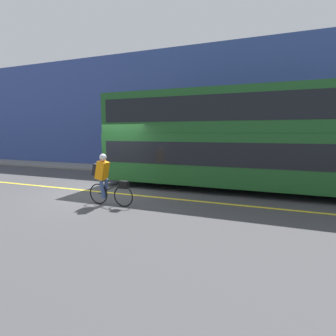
# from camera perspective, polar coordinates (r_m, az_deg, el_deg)

# --- Properties ---
(ground_plane) EXTENTS (80.00, 80.00, 0.00)m
(ground_plane) POSITION_cam_1_polar(r_m,az_deg,el_deg) (9.97, -14.20, -5.18)
(ground_plane) COLOR #424244
(road_center_line) EXTENTS (50.00, 0.14, 0.01)m
(road_center_line) POSITION_cam_1_polar(r_m,az_deg,el_deg) (10.02, -13.99, -5.09)
(road_center_line) COLOR yellow
(road_center_line) RESTS_ON ground_plane
(sidewalk_curb) EXTENTS (60.00, 1.87, 0.11)m
(sidewalk_curb) POSITION_cam_1_polar(r_m,az_deg,el_deg) (14.58, -2.00, -0.63)
(sidewalk_curb) COLOR gray
(sidewalk_curb) RESTS_ON ground_plane
(building_facade) EXTENTS (60.00, 0.30, 6.83)m
(building_facade) POSITION_cam_1_polar(r_m,az_deg,el_deg) (15.47, -0.45, 12.33)
(building_facade) COLOR #33478C
(building_facade) RESTS_ON ground_plane
(bus) EXTENTS (10.91, 2.47, 3.73)m
(bus) POSITION_cam_1_polar(r_m,az_deg,el_deg) (10.15, 16.43, 6.71)
(bus) COLOR black
(bus) RESTS_ON ground_plane
(cyclist_on_bike) EXTENTS (1.52, 0.32, 1.56)m
(cyclist_on_bike) POSITION_cam_1_polar(r_m,az_deg,el_deg) (8.11, -13.45, -2.02)
(cyclist_on_bike) COLOR black
(cyclist_on_bike) RESTS_ON ground_plane
(street_sign_post) EXTENTS (0.36, 0.09, 2.70)m
(street_sign_post) POSITION_cam_1_polar(r_m,az_deg,el_deg) (15.77, -12.31, 5.52)
(street_sign_post) COLOR #59595B
(street_sign_post) RESTS_ON sidewalk_curb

